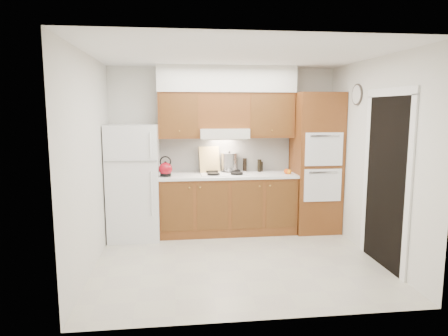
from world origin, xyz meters
name	(u,v)px	position (x,y,z in m)	size (l,w,h in m)	color
floor	(237,260)	(0.00, 0.00, 0.00)	(3.60, 3.60, 0.00)	#B8B1A1
ceiling	(238,54)	(0.00, 0.00, 2.60)	(3.60, 3.60, 0.00)	white
wall_back	(224,149)	(0.00, 1.50, 1.30)	(3.60, 0.02, 2.60)	silver
wall_left	(90,164)	(-1.80, 0.00, 1.30)	(0.02, 3.00, 2.60)	silver
wall_right	(374,159)	(1.80, 0.00, 1.30)	(0.02, 3.00, 2.60)	silver
fridge	(134,182)	(-1.41, 1.14, 0.86)	(0.75, 0.72, 1.72)	white
base_cabinets	(227,205)	(0.02, 1.20, 0.45)	(2.11, 0.60, 0.90)	brown
countertop	(228,175)	(0.03, 1.19, 0.92)	(2.13, 0.62, 0.04)	white
backsplash	(225,154)	(0.02, 1.49, 1.22)	(2.11, 0.03, 0.56)	white
oven_cabinet	(316,163)	(1.44, 1.18, 1.10)	(0.70, 0.65, 2.20)	brown
upper_cab_left	(179,115)	(-0.71, 1.33, 1.85)	(0.63, 0.33, 0.70)	brown
upper_cab_right	(270,115)	(0.72, 1.33, 1.85)	(0.73, 0.33, 0.70)	brown
range_hood	(224,133)	(-0.02, 1.27, 1.57)	(0.75, 0.45, 0.15)	silver
upper_cab_over_hood	(223,110)	(-0.02, 1.33, 1.92)	(0.75, 0.33, 0.55)	brown
soffit	(227,79)	(0.03, 1.32, 2.40)	(2.13, 0.36, 0.40)	silver
cooktop	(224,174)	(-0.02, 1.21, 0.95)	(0.74, 0.50, 0.01)	white
doorway	(386,183)	(1.79, -0.35, 1.05)	(0.02, 0.90, 2.10)	black
wall_clock	(357,95)	(1.79, 0.55, 2.15)	(0.30, 0.30, 0.02)	#3F3833
kettle	(166,169)	(-0.93, 1.10, 1.05)	(0.20, 0.20, 0.20)	maroon
cutting_board	(210,160)	(-0.24, 1.38, 1.14)	(0.33, 0.02, 0.44)	tan
stock_pot	(229,162)	(0.08, 1.39, 1.11)	(0.26, 0.26, 0.27)	#ACACB1
condiment_a	(245,165)	(0.34, 1.43, 1.05)	(0.06, 0.06, 0.22)	black
condiment_b	(259,166)	(0.57, 1.38, 1.04)	(0.06, 0.06, 0.20)	black
condiment_c	(261,166)	(0.62, 1.45, 1.02)	(0.05, 0.05, 0.16)	black
orange_near	(289,172)	(0.98, 1.08, 0.98)	(0.07, 0.07, 0.07)	orange
orange_far	(287,171)	(0.95, 1.11, 0.98)	(0.08, 0.08, 0.08)	#D7570B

